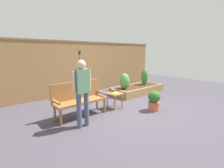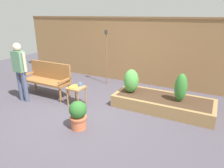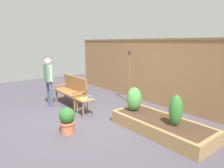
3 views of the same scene
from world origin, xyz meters
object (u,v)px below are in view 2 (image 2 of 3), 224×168
Objects in this scene: side_table at (76,90)px; cup_on_table at (80,85)px; tiki_torch at (106,48)px; garden_bench at (48,77)px; shrub_near_bench at (131,81)px; person_by_bench at (20,67)px; shrub_far_corner at (181,88)px; book_on_table at (73,87)px; potted_boxwood at (78,114)px.

side_table is 3.75× the size of cup_on_table.
garden_bench is at bearing -121.73° from tiki_torch.
garden_bench reaches higher than shrub_near_bench.
cup_on_table is at bearing 66.85° from side_table.
garden_bench is 0.81m from person_by_bench.
garden_bench is 2.40m from shrub_near_bench.
side_table is (1.14, -0.19, -0.15)m from garden_bench.
shrub_near_bench is (1.14, 0.64, 0.08)m from cup_on_table.
person_by_bench is at bearing -112.83° from garden_bench.
side_table is 2.55m from shrub_far_corner.
garden_bench is at bearing 161.46° from book_on_table.
person_by_bench is (-1.28, -2.29, -0.27)m from tiki_torch.
cup_on_table is 1.63m from person_by_bench.
tiki_torch is at bearing 96.10° from cup_on_table.
shrub_far_corner reaches higher than shrub_near_bench.
potted_boxwood is at bearing -72.25° from tiki_torch.
garden_bench reaches higher than side_table.
tiki_torch is 2.63m from person_by_bench.
shrub_near_bench reaches higher than cup_on_table.
book_on_table is 1.49m from shrub_near_bench.
garden_bench is 8.06× the size of book_on_table.
person_by_bench is at bearing -119.30° from tiki_torch.
potted_boxwood is at bearing -30.62° from garden_bench.
shrub_near_bench is at bearing 32.35° from side_table.
person_by_bench is (-0.28, -0.66, 0.39)m from garden_bench.
garden_bench is 0.81× the size of tiki_torch.
shrub_near_bench is at bearing 180.00° from shrub_far_corner.
shrub_far_corner is 0.43× the size of person_by_bench.
person_by_bench is at bearing -168.89° from book_on_table.
book_on_table is at bearing 16.83° from person_by_bench.
potted_boxwood is (1.88, -1.11, -0.23)m from garden_bench.
shrub_far_corner is (1.68, 1.68, 0.32)m from potted_boxwood.
shrub_far_corner reaches higher than side_table.
shrub_near_bench is 1.23m from shrub_far_corner.
shrub_far_corner reaches higher than cup_on_table.
tiki_torch is at bearing 157.50° from shrub_far_corner.
cup_on_table reaches higher than book_on_table.
garden_bench is at bearing 149.38° from potted_boxwood.
cup_on_table is 0.07× the size of tiki_torch.
tiki_torch is 1.13× the size of person_by_bench.
potted_boxwood is (0.74, -0.92, -0.08)m from side_table.
side_table is 0.27× the size of tiki_torch.
shrub_near_bench is (2.33, 0.57, 0.06)m from garden_bench.
potted_boxwood is (0.69, -1.04, -0.20)m from cup_on_table.
person_by_bench reaches higher than book_on_table.
potted_boxwood is (0.79, -0.87, -0.17)m from book_on_table.
person_by_bench is (-1.36, -0.41, 0.44)m from book_on_table.
garden_bench reaches higher than potted_boxwood.
person_by_bench is (-2.16, 0.45, 0.62)m from potted_boxwood.
book_on_table is 0.10× the size of tiki_torch.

